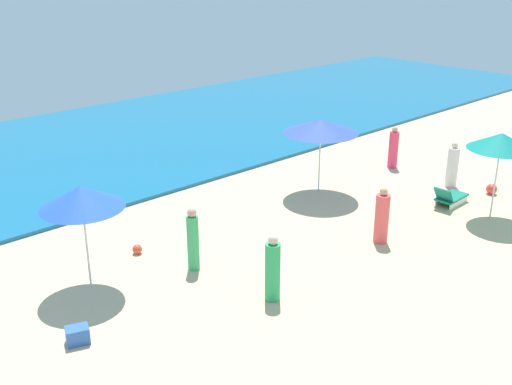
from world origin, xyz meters
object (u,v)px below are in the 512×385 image
Objects in this scene: beachgoer_1 at (382,217)px; beachgoer_5 at (452,166)px; lounge_chair_4_0 at (450,197)px; beach_ball_1 at (492,189)px; beach_ball_2 at (137,249)px; umbrella_4 at (501,141)px; beachgoer_0 at (273,270)px; umbrella_1 at (321,126)px; beachgoer_2 at (193,240)px; umbrella_2 at (81,197)px; cooler_box_0 at (78,335)px; beachgoer_6 at (393,149)px.

beachgoer_1 reaches higher than beachgoer_5.
lounge_chair_4_0 is 0.84× the size of beachgoer_1.
beachgoer_1 is at bearing 176.86° from beach_ball_1.
beachgoer_1 reaches higher than beach_ball_2.
beach_ball_2 is (-11.28, 4.38, -0.05)m from beach_ball_1.
beachgoer_0 is at bearing 172.21° from umbrella_4.
umbrella_4 is 1.68× the size of beachgoer_5.
umbrella_1 reaches higher than beachgoer_2.
beachgoer_5 is at bearing -34.40° from umbrella_1.
beachgoer_1 is 5.85m from beach_ball_1.
beachgoer_1 reaches higher than beach_ball_1.
umbrella_2 is 3.00m from beach_ball_2.
umbrella_4 is 13.03m from cooler_box_0.
beachgoer_0 is at bearing -50.16° from umbrella_2.
lounge_chair_4_0 reaches higher than beach_ball_1.
beach_ball_2 is at bearing -119.72° from cooler_box_0.
beachgoer_6 is (12.96, 0.35, -1.64)m from umbrella_2.
beachgoer_1 is (-1.55, -3.73, -1.61)m from umbrella_1.
umbrella_4 is 1.69× the size of beachgoer_6.
umbrella_4 reaches higher than cooler_box_0.
umbrella_4 is 4.45m from beachgoer_1.
beachgoer_2 is 10.61m from beachgoer_6.
beachgoer_0 is at bearing 89.83° from lounge_chair_4_0.
lounge_chair_4_0 is at bearing -148.13° from beachgoer_0.
umbrella_4 is 1.59× the size of beachgoer_2.
umbrella_4 is at bearing -157.93° from beachgoer_0.
umbrella_1 is 1.61× the size of beachgoer_6.
umbrella_2 reaches higher than beachgoer_1.
beachgoer_5 is 3.39× the size of cooler_box_0.
umbrella_4 is 1.63× the size of beachgoer_0.
beachgoer_5 is 11.37m from beach_ball_2.
beach_ball_2 is (-11.13, 0.42, -0.61)m from beachgoer_6.
cooler_box_0 reaches higher than beach_ball_2.
umbrella_4 is 5.52m from beachgoer_6.
beachgoer_2 is at bearing -50.10° from beachgoer_0.
beachgoer_1 is 6.84m from beach_ball_2.
beachgoer_6 is 4.39× the size of beach_ball_1.
lounge_chair_4_0 is at bearing -15.70° from umbrella_2.
beachgoer_0 is 6.32× the size of beach_ball_2.
beachgoer_0 is (-8.34, -0.29, 0.52)m from lounge_chair_4_0.
beachgoer_5 is at bearing -15.43° from beach_ball_2.
beachgoer_5 is (9.91, 1.19, -0.03)m from beachgoer_0.
umbrella_1 is 6.27m from beach_ball_1.
beach_ball_1 is at bearing -151.06° from beachgoer_0.
umbrella_4 is 1.65× the size of beachgoer_1.
umbrella_2 is at bearing -157.16° from beach_ball_2.
cooler_box_0 is at bearing -125.36° from umbrella_2.
beach_ball_1 is at bearing 79.00° from beachgoer_6.
beach_ball_2 is at bearing 22.84° from umbrella_2.
umbrella_1 is at bearing -146.84° from cooler_box_0.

